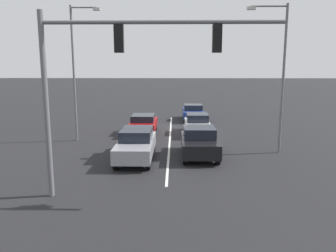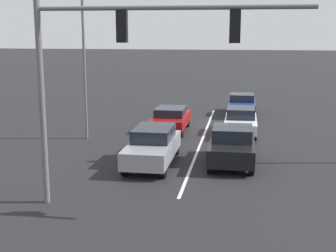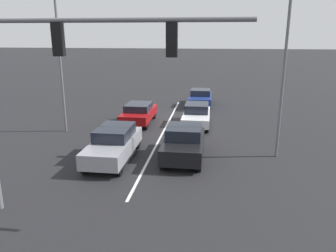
# 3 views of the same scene
# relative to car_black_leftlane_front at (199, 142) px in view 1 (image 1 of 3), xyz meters

# --- Properties ---
(ground_plane) EXTENTS (240.00, 240.00, 0.00)m
(ground_plane) POSITION_rel_car_black_leftlane_front_xyz_m (1.66, -7.69, -0.80)
(ground_plane) COLOR black
(lane_stripe_left_divider) EXTENTS (0.12, 18.38, 0.01)m
(lane_stripe_left_divider) POSITION_rel_car_black_leftlane_front_xyz_m (1.66, -4.50, -0.80)
(lane_stripe_left_divider) COLOR silver
(lane_stripe_left_divider) RESTS_ON ground_plane
(car_black_leftlane_front) EXTENTS (1.89, 4.03, 1.59)m
(car_black_leftlane_front) POSITION_rel_car_black_leftlane_front_xyz_m (0.00, 0.00, 0.00)
(car_black_leftlane_front) COLOR black
(car_black_leftlane_front) RESTS_ON ground_plane
(car_gray_midlane_front) EXTENTS (1.79, 4.71, 1.58)m
(car_gray_midlane_front) POSITION_rel_car_black_leftlane_front_xyz_m (3.35, 0.57, 0.01)
(car_gray_midlane_front) COLOR gray
(car_gray_midlane_front) RESTS_ON ground_plane
(car_white_leftlane_second) EXTENTS (1.74, 4.19, 1.44)m
(car_white_leftlane_second) POSITION_rel_car_black_leftlane_front_xyz_m (-0.31, -6.15, -0.06)
(car_white_leftlane_second) COLOR silver
(car_white_leftlane_second) RESTS_ON ground_plane
(car_maroon_midlane_second) EXTENTS (1.83, 4.14, 1.38)m
(car_maroon_midlane_second) POSITION_rel_car_black_leftlane_front_xyz_m (3.63, -6.13, -0.06)
(car_maroon_midlane_second) COLOR maroon
(car_maroon_midlane_second) RESTS_ON ground_plane
(car_navy_leftlane_third) EXTENTS (1.83, 4.33, 1.44)m
(car_navy_leftlane_third) POSITION_rel_car_black_leftlane_front_xyz_m (-0.32, -12.35, -0.06)
(car_navy_leftlane_third) COLOR navy
(car_navy_leftlane_third) RESTS_ON ground_plane
(traffic_signal_gantry) EXTENTS (8.46, 0.37, 6.72)m
(traffic_signal_gantry) POSITION_rel_car_black_leftlane_front_xyz_m (3.55, 5.68, 4.05)
(traffic_signal_gantry) COLOR slate
(traffic_signal_gantry) RESTS_ON ground_plane
(street_lamp_right_shoulder) EXTENTS (1.90, 0.24, 8.54)m
(street_lamp_right_shoulder) POSITION_rel_car_black_leftlane_front_xyz_m (7.59, -3.67, 4.09)
(street_lamp_right_shoulder) COLOR slate
(street_lamp_right_shoulder) RESTS_ON ground_plane
(street_lamp_left_shoulder) EXTENTS (2.19, 0.24, 8.09)m
(street_lamp_left_shoulder) POSITION_rel_car_black_leftlane_front_xyz_m (-4.33, -0.85, 3.89)
(street_lamp_left_shoulder) COLOR slate
(street_lamp_left_shoulder) RESTS_ON ground_plane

